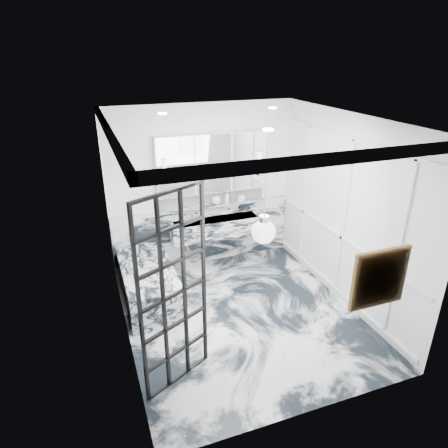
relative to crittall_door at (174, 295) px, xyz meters
name	(u,v)px	position (x,y,z in m)	size (l,w,h in m)	color
floor	(242,315)	(1.15, 0.85, -1.16)	(3.60, 3.60, 0.00)	silver
ceiling	(246,119)	(1.15, 0.85, 1.64)	(3.60, 3.60, 0.00)	white
wall_back	(203,187)	(1.15, 2.65, 0.24)	(3.60, 3.60, 0.00)	white
wall_front	(318,303)	(1.15, -0.95, 0.24)	(3.60, 3.60, 0.00)	white
wall_left	(119,247)	(-0.45, 0.85, 0.24)	(3.60, 3.60, 0.00)	white
wall_right	(346,212)	(2.75, 0.85, 0.24)	(3.60, 3.60, 0.00)	white
marble_clad_back	(204,234)	(1.15, 2.63, -0.63)	(3.18, 0.05, 1.05)	silver
marble_clad_left	(121,251)	(-0.44, 0.85, 0.18)	(0.02, 3.56, 2.68)	silver
panel_molding	(344,219)	(2.73, 0.85, 0.14)	(0.03, 3.40, 2.30)	white
soap_bottle_a	(227,197)	(1.55, 2.56, 0.05)	(0.09, 0.09, 0.22)	#8C5919
soap_bottle_b	(240,197)	(1.80, 2.56, 0.01)	(0.07, 0.07, 0.16)	#4C4C51
soap_bottle_c	(242,197)	(1.84, 2.56, 0.00)	(0.11, 0.11, 0.14)	silver
face_pot	(216,200)	(1.35, 2.56, 0.01)	(0.16, 0.16, 0.16)	white
amber_bottle	(232,200)	(1.65, 2.56, -0.02)	(0.04, 0.04, 0.10)	#8C5919
flower_vase	(167,286)	(0.13, 1.05, -0.55)	(0.09, 0.09, 0.12)	silver
crittall_door	(174,295)	(0.00, 0.00, 0.00)	(0.88, 0.04, 2.31)	black
artwork	(379,278)	(1.86, -0.91, 0.34)	(0.53, 0.05, 0.53)	orange
pendant_light	(264,232)	(0.85, -0.35, 0.76)	(0.24, 0.24, 0.24)	white
trough_sink	(216,227)	(1.30, 2.41, -0.43)	(1.60, 0.45, 0.30)	silver
ledge	(213,206)	(1.30, 2.57, -0.09)	(1.90, 0.14, 0.04)	silver
subway_tile	(212,197)	(1.30, 2.63, 0.05)	(1.90, 0.03, 0.23)	white
mirror_cabinet	(212,163)	(1.30, 2.58, 0.66)	(1.90, 0.16, 1.00)	white
sconce_left	(165,172)	(0.48, 2.48, 0.62)	(0.07, 0.07, 0.40)	white
sconce_right	(260,163)	(2.12, 2.48, 0.62)	(0.07, 0.07, 0.40)	white
bathtub	(148,283)	(-0.03, 1.75, -0.88)	(0.75, 1.65, 0.55)	silver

